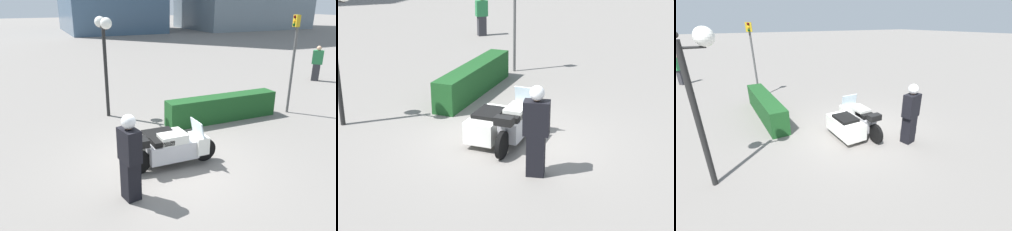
# 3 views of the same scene
# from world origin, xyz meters

# --- Properties ---
(ground_plane) EXTENTS (160.00, 160.00, 0.00)m
(ground_plane) POSITION_xyz_m (0.00, 0.00, 0.00)
(ground_plane) COLOR slate
(police_motorcycle) EXTENTS (2.40, 1.28, 1.14)m
(police_motorcycle) POSITION_xyz_m (0.01, 0.23, 0.45)
(police_motorcycle) COLOR black
(police_motorcycle) RESTS_ON ground
(officer_rider) EXTENTS (0.40, 0.56, 1.86)m
(officer_rider) POSITION_xyz_m (-1.38, -1.01, 0.98)
(officer_rider) COLOR black
(officer_rider) RESTS_ON ground
(hedge_bush_curbside) EXTENTS (4.06, 0.61, 0.87)m
(hedge_bush_curbside) POSITION_xyz_m (2.94, 2.30, 0.43)
(hedge_bush_curbside) COLOR #19471E
(hedge_bush_curbside) RESTS_ON ground
(twin_lamp_post) EXTENTS (0.37, 1.26, 3.44)m
(twin_lamp_post) POSITION_xyz_m (-0.54, 4.31, 2.76)
(twin_lamp_post) COLOR black
(twin_lamp_post) RESTS_ON ground
(traffic_light_near) EXTENTS (0.22, 0.29, 3.48)m
(traffic_light_near) POSITION_xyz_m (5.61, 2.04, 2.28)
(traffic_light_near) COLOR #4C4C4C
(traffic_light_near) RESTS_ON ground
(pedestrian_bystander) EXTENTS (0.56, 0.58, 1.78)m
(pedestrian_bystander) POSITION_xyz_m (10.61, 5.41, 0.89)
(pedestrian_bystander) COLOR #2D2D33
(pedestrian_bystander) RESTS_ON ground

